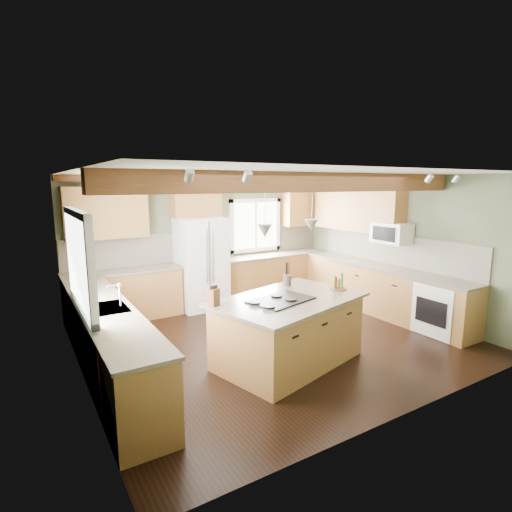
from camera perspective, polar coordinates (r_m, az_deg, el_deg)
floor at (r=6.53m, az=2.51°, el=-11.75°), size 5.60×5.60×0.00m
ceiling at (r=6.06m, az=2.71°, el=11.69°), size 5.60×5.60×0.00m
wall_back at (r=8.33m, az=-7.03°, el=2.27°), size 5.60×0.00×5.60m
wall_left at (r=5.19m, az=-24.08°, el=-3.45°), size 0.00×5.00×5.00m
wall_right at (r=8.05m, az=19.41°, el=1.48°), size 0.00×5.00×5.00m
ceiling_beam at (r=5.42m, az=7.43°, el=10.41°), size 5.55×0.26×0.26m
soffit_trim at (r=8.16m, az=-6.93°, el=10.85°), size 5.55×0.20×0.10m
backsplash_back at (r=8.33m, az=-6.97°, el=1.65°), size 5.58×0.03×0.58m
backsplash_right at (r=8.08m, az=19.03°, el=0.89°), size 0.03×3.70×0.58m
base_cab_back_left at (r=7.67m, az=-18.27°, el=-5.45°), size 2.02×0.60×0.88m
counter_back_left at (r=7.56m, az=-18.46°, el=-2.09°), size 2.06×0.64×0.04m
base_cab_back_right at (r=8.94m, az=2.64°, el=-2.71°), size 2.62×0.60×0.88m
counter_back_right at (r=8.85m, az=2.66°, el=0.19°), size 2.66×0.64×0.04m
base_cab_left at (r=5.53m, az=-20.35°, el=-11.71°), size 0.60×3.70×0.88m
counter_left at (r=5.38m, az=-20.65°, el=-7.15°), size 0.64×3.74×0.04m
base_cab_right at (r=8.02m, az=17.40°, el=-4.71°), size 0.60×3.70×0.88m
counter_right at (r=7.92m, az=17.57°, el=-1.49°), size 0.64×3.74×0.04m
upper_cab_back_left at (r=7.50m, az=-20.63°, el=5.81°), size 1.40×0.35×0.90m
upper_cab_over_fridge at (r=7.97m, az=-8.62°, el=8.02°), size 0.96×0.35×0.70m
upper_cab_right at (r=8.45m, az=14.18°, el=6.58°), size 0.35×2.20×0.90m
upper_cab_back_corner at (r=9.30m, az=6.46°, el=7.14°), size 0.90×0.35×0.90m
window_left at (r=5.19m, az=-24.14°, el=-0.62°), size 0.04×1.60×1.05m
window_back at (r=8.81m, az=-0.16°, el=4.43°), size 1.10×0.04×1.00m
sink at (r=5.38m, az=-20.66°, el=-7.10°), size 0.50×0.65×0.03m
faucet at (r=5.37m, az=-18.87°, el=-5.40°), size 0.02×0.02×0.28m
dishwasher at (r=4.37m, az=-16.72°, el=-17.71°), size 0.60×0.60×0.84m
oven at (r=7.27m, az=25.07°, el=-6.86°), size 0.60×0.72×0.84m
microwave at (r=7.82m, az=18.77°, el=3.13°), size 0.40×0.70×0.38m
pendant_left at (r=4.92m, az=1.28°, el=3.62°), size 0.18×0.18×0.16m
pendant_right at (r=5.65m, az=7.95°, el=4.40°), size 0.18×0.18×0.16m
refrigerator at (r=7.93m, az=-7.81°, el=-1.08°), size 0.90×0.74×1.80m
island at (r=5.62m, az=4.62°, el=-10.72°), size 2.15×1.62×0.88m
island_top at (r=5.47m, az=4.69°, el=-6.22°), size 2.31×1.77×0.04m
cooktop at (r=5.34m, az=3.59°, el=-6.27°), size 0.95×0.75×0.02m
knife_block at (r=5.12m, az=-6.05°, el=-5.89°), size 0.16×0.14×0.22m
utensil_crock at (r=6.10m, az=4.51°, el=-3.48°), size 0.17×0.17×0.16m
bottle_tray at (r=5.99m, az=11.69°, el=-3.61°), size 0.32×0.32×0.23m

